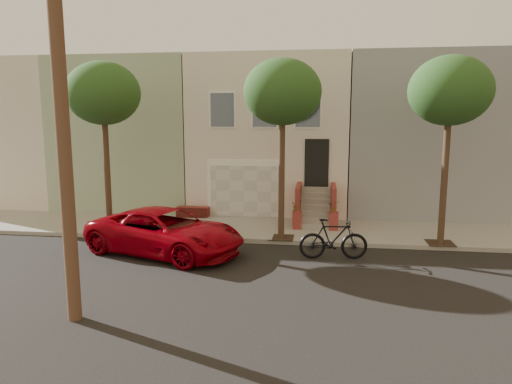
# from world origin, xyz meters

# --- Properties ---
(ground) EXTENTS (90.00, 90.00, 0.00)m
(ground) POSITION_xyz_m (0.00, 0.00, 0.00)
(ground) COLOR black
(ground) RESTS_ON ground
(sidewalk) EXTENTS (40.00, 3.70, 0.15)m
(sidewalk) POSITION_xyz_m (0.00, 5.35, 0.07)
(sidewalk) COLOR gray
(sidewalk) RESTS_ON ground
(house_row) EXTENTS (33.10, 11.70, 7.00)m
(house_row) POSITION_xyz_m (0.00, 11.19, 3.64)
(house_row) COLOR beige
(house_row) RESTS_ON sidewalk
(tree_left) EXTENTS (2.70, 2.57, 6.30)m
(tree_left) POSITION_xyz_m (-5.50, 3.90, 5.26)
(tree_left) COLOR #2D2116
(tree_left) RESTS_ON sidewalk
(tree_mid) EXTENTS (2.70, 2.57, 6.30)m
(tree_mid) POSITION_xyz_m (1.00, 3.90, 5.26)
(tree_mid) COLOR #2D2116
(tree_mid) RESTS_ON sidewalk
(tree_right) EXTENTS (2.70, 2.57, 6.30)m
(tree_right) POSITION_xyz_m (6.50, 3.90, 5.26)
(tree_right) COLOR #2D2116
(tree_right) RESTS_ON sidewalk
(pickup_truck) EXTENTS (5.82, 4.04, 1.48)m
(pickup_truck) POSITION_xyz_m (-2.64, 1.90, 0.74)
(pickup_truck) COLOR #8E000B
(pickup_truck) RESTS_ON ground
(motorcycle) EXTENTS (2.21, 0.85, 1.30)m
(motorcycle) POSITION_xyz_m (2.80, 2.07, 0.65)
(motorcycle) COLOR black
(motorcycle) RESTS_ON ground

